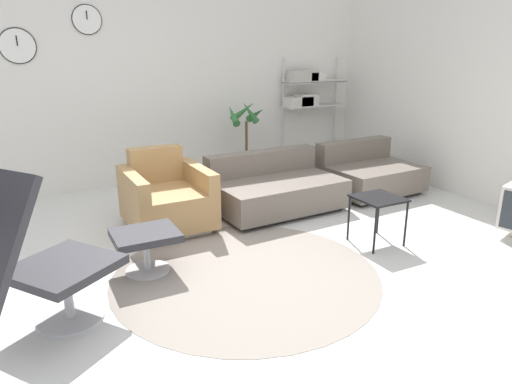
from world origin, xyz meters
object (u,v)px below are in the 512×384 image
object	(u,v)px
ottoman	(146,241)
shelf_unit	(308,90)
lounge_chair	(4,243)
couch_second	(368,174)
armchair_red	(166,200)
side_table	(378,203)
potted_plant	(246,154)
couch_low	(275,190)

from	to	relation	value
ottoman	shelf_unit	xyz separation A→B (m)	(3.15, 2.43, 0.91)
lounge_chair	couch_second	bearing A→B (deg)	75.77
shelf_unit	armchair_red	bearing A→B (deg)	-150.53
ottoman	shelf_unit	distance (m)	4.09
ottoman	side_table	world-z (taller)	side_table
lounge_chair	ottoman	distance (m)	1.25
ottoman	potted_plant	size ratio (longest dim) A/B	0.46
lounge_chair	side_table	world-z (taller)	lounge_chair
armchair_red	side_table	distance (m)	2.09
potted_plant	side_table	bearing A→B (deg)	-87.73
couch_second	armchair_red	bearing A→B (deg)	-2.87
lounge_chair	couch_second	distance (m)	4.38
armchair_red	shelf_unit	size ratio (longest dim) A/B	0.54
armchair_red	couch_second	bearing A→B (deg)	179.03
couch_second	ottoman	bearing A→B (deg)	13.33
armchair_red	potted_plant	xyz separation A→B (m)	(1.52, 1.24, 0.08)
side_table	shelf_unit	size ratio (longest dim) A/B	0.27
ottoman	couch_low	xyz separation A→B (m)	(1.70, 0.87, -0.03)
lounge_chair	potted_plant	xyz separation A→B (m)	(2.91, 2.82, -0.33)
ottoman	couch_low	world-z (taller)	couch_low
lounge_chair	side_table	xyz separation A→B (m)	(3.01, 0.27, -0.31)
couch_low	side_table	size ratio (longest dim) A/B	3.23
potted_plant	shelf_unit	distance (m)	1.46
lounge_chair	armchair_red	distance (m)	2.15
couch_low	potted_plant	bearing A→B (deg)	-104.73
lounge_chair	ottoman	bearing A→B (deg)	90.00
couch_low	shelf_unit	xyz separation A→B (m)	(1.45, 1.56, 0.95)
lounge_chair	side_table	bearing A→B (deg)	59.41
couch_second	potted_plant	world-z (taller)	potted_plant
armchair_red	side_table	world-z (taller)	armchair_red
couch_low	side_table	world-z (taller)	couch_low
lounge_chair	couch_low	size ratio (longest dim) A/B	0.83
side_table	lounge_chair	bearing A→B (deg)	-174.93
couch_low	shelf_unit	distance (m)	2.33
potted_plant	couch_low	bearing A→B (deg)	-101.72
lounge_chair	shelf_unit	distance (m)	5.17
couch_low	side_table	xyz separation A→B (m)	(0.37, -1.28, 0.17)
side_table	shelf_unit	distance (m)	3.14
armchair_red	couch_low	size ratio (longest dim) A/B	0.61
couch_low	shelf_unit	bearing A→B (deg)	-135.84
couch_low	potted_plant	xyz separation A→B (m)	(0.26, 1.27, 0.14)
potted_plant	couch_second	bearing A→B (deg)	-47.17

